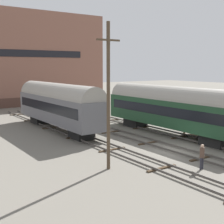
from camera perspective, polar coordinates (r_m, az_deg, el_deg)
ground_plane at (r=27.12m, az=11.10°, el=-6.88°), size 200.00×200.00×0.00m
track_left at (r=24.32m, az=4.11°, el=-8.17°), size 2.60×60.00×0.26m
track_middle at (r=27.09m, az=11.11°, el=-6.59°), size 2.60×60.00×0.26m
track_right at (r=30.19m, az=16.71°, el=-5.25°), size 2.60×60.00×0.26m
train_car_grey at (r=35.11m, az=-9.87°, el=1.53°), size 3.05×16.06×5.23m
train_car_green at (r=32.68m, az=10.61°, el=0.87°), size 2.97×17.37×5.07m
person_worker at (r=22.41m, az=16.14°, el=-7.43°), size 0.32×0.32×1.78m
utility_pole at (r=20.92m, az=-0.67°, el=3.11°), size 1.80×0.24×9.95m
warehouse_building at (r=62.17m, az=-18.57°, el=9.19°), size 34.61×12.25×16.91m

